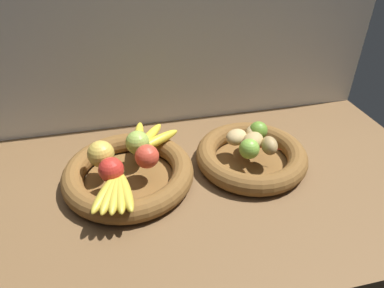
# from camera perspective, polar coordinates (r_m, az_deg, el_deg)

# --- Properties ---
(ground_plane) EXTENTS (1.40, 0.90, 0.03)m
(ground_plane) POSITION_cam_1_polar(r_m,az_deg,el_deg) (1.03, 0.26, -4.69)
(ground_plane) COLOR brown
(back_wall) EXTENTS (1.40, 0.03, 0.55)m
(back_wall) POSITION_cam_1_polar(r_m,az_deg,el_deg) (1.15, -3.28, 16.18)
(back_wall) COLOR silver
(back_wall) RESTS_ON ground_plane
(fruit_bowl_left) EXTENTS (0.36, 0.36, 0.06)m
(fruit_bowl_left) POSITION_cam_1_polar(r_m,az_deg,el_deg) (0.97, -10.42, -4.82)
(fruit_bowl_left) COLOR brown
(fruit_bowl_left) RESTS_ON ground_plane
(fruit_bowl_right) EXTENTS (0.33, 0.33, 0.06)m
(fruit_bowl_right) POSITION_cam_1_polar(r_m,az_deg,el_deg) (1.04, 9.75, -1.96)
(fruit_bowl_right) COLOR brown
(fruit_bowl_right) RESTS_ON ground_plane
(apple_golden_left) EXTENTS (0.07, 0.07, 0.07)m
(apple_golden_left) POSITION_cam_1_polar(r_m,az_deg,el_deg) (0.95, -14.83, -1.50)
(apple_golden_left) COLOR gold
(apple_golden_left) RESTS_ON fruit_bowl_left
(apple_red_front) EXTENTS (0.07, 0.07, 0.07)m
(apple_red_front) POSITION_cam_1_polar(r_m,az_deg,el_deg) (0.89, -13.22, -4.16)
(apple_red_front) COLOR red
(apple_red_front) RESTS_ON fruit_bowl_left
(apple_red_right) EXTENTS (0.06, 0.06, 0.06)m
(apple_red_right) POSITION_cam_1_polar(r_m,az_deg,el_deg) (0.92, -7.45, -2.05)
(apple_red_right) COLOR #CC422D
(apple_red_right) RESTS_ON fruit_bowl_left
(apple_green_back) EXTENTS (0.07, 0.07, 0.07)m
(apple_green_back) POSITION_cam_1_polar(r_m,az_deg,el_deg) (0.98, -8.98, 0.24)
(apple_green_back) COLOR #99B74C
(apple_green_back) RESTS_ON fruit_bowl_left
(banana_bunch_front) EXTENTS (0.11, 0.17, 0.03)m
(banana_bunch_front) POSITION_cam_1_polar(r_m,az_deg,el_deg) (0.86, -12.48, -7.59)
(banana_bunch_front) COLOR gold
(banana_bunch_front) RESTS_ON fruit_bowl_left
(banana_bunch_back) EXTENTS (0.15, 0.17, 0.03)m
(banana_bunch_back) POSITION_cam_1_polar(r_m,az_deg,el_deg) (1.03, -7.29, 0.93)
(banana_bunch_back) COLOR yellow
(banana_bunch_back) RESTS_ON fruit_bowl_left
(potato_large) EXTENTS (0.09, 0.09, 0.05)m
(potato_large) POSITION_cam_1_polar(r_m,az_deg,el_deg) (1.01, 10.05, 0.53)
(potato_large) COLOR tan
(potato_large) RESTS_ON fruit_bowl_right
(potato_oblong) EXTENTS (0.09, 0.08, 0.04)m
(potato_oblong) POSITION_cam_1_polar(r_m,az_deg,el_deg) (1.02, 7.36, 1.14)
(potato_oblong) COLOR tan
(potato_oblong) RESTS_ON fruit_bowl_right
(potato_back) EXTENTS (0.07, 0.07, 0.04)m
(potato_back) POSITION_cam_1_polar(r_m,az_deg,el_deg) (1.05, 10.19, 1.98)
(potato_back) COLOR tan
(potato_back) RESTS_ON fruit_bowl_right
(potato_small) EXTENTS (0.05, 0.07, 0.05)m
(potato_small) POSITION_cam_1_polar(r_m,az_deg,el_deg) (0.99, 12.66, -0.25)
(potato_small) COLOR #A38451
(potato_small) RESTS_ON fruit_bowl_right
(lime_near) EXTENTS (0.06, 0.06, 0.06)m
(lime_near) POSITION_cam_1_polar(r_m,az_deg,el_deg) (0.96, 9.44, -0.80)
(lime_near) COLOR #7AAD3D
(lime_near) RESTS_ON fruit_bowl_right
(lime_far) EXTENTS (0.05, 0.05, 0.05)m
(lime_far) POSITION_cam_1_polar(r_m,az_deg,el_deg) (1.05, 10.90, 2.22)
(lime_far) COLOR olive
(lime_far) RESTS_ON fruit_bowl_right
(chili_pepper) EXTENTS (0.11, 0.07, 0.02)m
(chili_pepper) POSITION_cam_1_polar(r_m,az_deg,el_deg) (1.01, 11.52, -0.41)
(chili_pepper) COLOR red
(chili_pepper) RESTS_ON fruit_bowl_right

